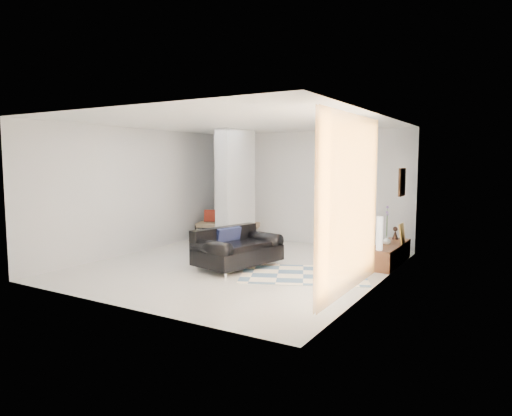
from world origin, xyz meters
The scene contains 17 objects.
floor centered at (0.00, 0.00, 0.00)m, with size 6.00×6.00×0.00m, color beige.
ceiling centered at (0.00, 0.00, 2.80)m, with size 6.00×6.00×0.00m, color white.
wall_back centered at (0.00, 3.00, 1.40)m, with size 6.00×6.00×0.00m, color silver.
wall_front centered at (0.00, -3.00, 1.40)m, with size 6.00×6.00×0.00m, color silver.
wall_left centered at (-2.75, 0.00, 1.40)m, with size 6.00×6.00×0.00m, color silver.
wall_right centered at (2.75, 0.00, 1.40)m, with size 6.00×6.00×0.00m, color silver.
partition_column centered at (-1.10, 1.60, 1.40)m, with size 0.35×1.20×2.80m, color #A8ADB0.
hallway_door centered at (-2.10, 2.96, 1.02)m, with size 0.85×0.06×2.04m, color white.
curtain centered at (2.67, -1.15, 1.45)m, with size 2.55×2.55×0.00m, color gold.
wall_art centered at (2.72, 1.70, 1.65)m, with size 0.04×0.45×0.55m, color #3F2311.
media_console centered at (2.52, 1.70, 0.20)m, with size 0.45×1.74×0.80m.
loveseat centered at (0.00, -0.10, 0.35)m, with size 1.31×1.82×0.76m.
daybed centered at (-1.94, 2.47, 0.42)m, with size 1.76×1.21×0.77m.
area_rug centered at (1.40, -0.01, 0.01)m, with size 2.24×1.49×0.01m, color beige.
cylinder_lamp centered at (2.50, 1.00, 0.71)m, with size 0.12×0.12×0.63m, color silver.
bronze_figurine centered at (2.47, 2.33, 0.53)m, with size 0.13×0.13×0.27m, color black, non-canonical shape.
vase centered at (2.47, 1.63, 0.49)m, with size 0.17×0.17×0.17m, color white.
Camera 1 is at (4.79, -7.43, 2.05)m, focal length 32.00 mm.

